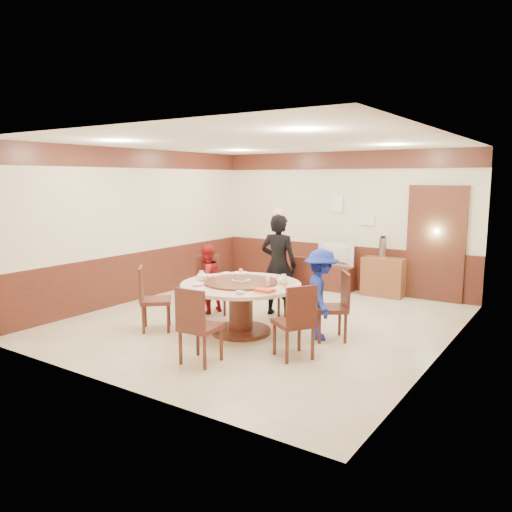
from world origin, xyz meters
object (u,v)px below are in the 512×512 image
Objects in this scene: thermos at (383,248)px; person_blue at (321,294)px; tv_stand at (333,278)px; side_cabinet at (384,277)px; banquet_table at (241,298)px; television at (334,254)px; shrimp_platter at (265,291)px; person_red at (206,279)px; birthday_cake at (241,276)px; person_standing at (279,265)px.

person_blue is at bearing -86.28° from thermos.
tv_stand is 1.06× the size of side_cabinet.
banquet_table is 2.17× the size of television.
tv_stand is 1.22m from thermos.
banquet_table is 0.78m from shrimp_platter.
banquet_table is at bearing 96.66° from television.
shrimp_platter is at bearing 117.89° from person_blue.
thermos is at bearing 155.91° from person_red.
birthday_cake is 0.79m from shrimp_platter.
person_red is 1.44× the size of television.
person_red is 3.02m from television.
banquet_table is 3.43m from tv_stand.
tv_stand is at bearing -97.65° from person_standing.
thermos is at bearing 180.00° from side_cabinet.
tv_stand is (-0.11, 3.42, -0.28)m from banquet_table.
banquet_table is 1.04× the size of person_standing.
thermos reaches higher than banquet_table.
thermos is at bearing 74.75° from birthday_cake.
person_red is 2.02m from shrimp_platter.
side_cabinet is at bearing 74.11° from birthday_cake.
birthday_cake reaches higher than shrimp_platter.
side_cabinet is (1.00, 2.29, -0.47)m from person_standing.
person_blue reaches higher than person_red.
side_cabinet is at bearing -122.43° from person_standing.
birthday_cake is at bearing 148.93° from shrimp_platter.
person_red is 3.04m from tv_stand.
side_cabinet is at bearing 0.00° from thermos.
television is at bearing 171.37° from person_red.
banquet_table is 1.36× the size of person_blue.
birthday_cake is at bearing 75.08° from person_red.
television is (-1.20, 3.01, 0.09)m from person_blue.
person_standing is at bearing -88.78° from tv_stand.
person_blue is at bearing 138.11° from person_standing.
shrimp_platter is at bearing 73.08° from person_red.
person_standing is 1.24m from person_red.
person_red reaches higher than tv_stand.
tv_stand is at bearing -178.36° from side_cabinet.
birthday_cake is 3.38m from television.
person_standing is 4.46× the size of thermos.
person_standing is at bearing 91.49° from birthday_cake.
shrimp_platter is 0.79× the size of thermos.
person_red is 1.46× the size of side_cabinet.
shrimp_platter is 3.86m from television.
banquet_table is at bearing -104.59° from thermos.
banquet_table is 1.50× the size of person_red.
television is (-0.08, 3.38, -0.11)m from birthday_cake.
person_blue is at bearing 20.55° from banquet_table.
side_cabinet is (1.05, 0.03, -0.36)m from television.
television is (-0.11, 3.42, 0.20)m from banquet_table.
side_cabinet is (0.97, 3.41, -0.47)m from birthday_cake.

